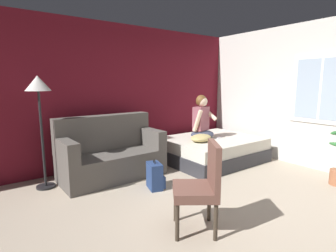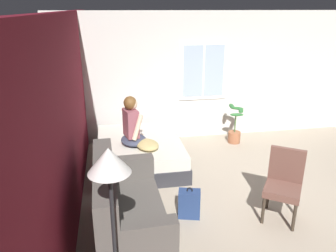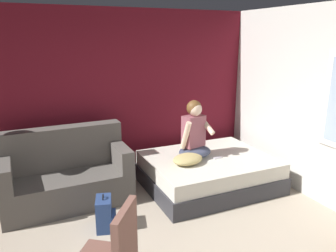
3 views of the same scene
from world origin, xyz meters
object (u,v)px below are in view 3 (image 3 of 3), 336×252
(backpack, at_px, (105,214))
(throw_pillow, at_px, (188,159))
(cell_phone, at_px, (218,158))
(bed, at_px, (208,172))
(person_seated, at_px, (194,134))
(couch, at_px, (66,176))

(backpack, xyz_separation_m, throw_pillow, (1.33, 0.41, 0.36))
(cell_phone, bearing_deg, throw_pillow, -96.36)
(bed, distance_m, cell_phone, 0.28)
(bed, xyz_separation_m, person_seated, (-0.19, 0.13, 0.60))
(bed, height_order, throw_pillow, throw_pillow)
(bed, distance_m, throw_pillow, 0.53)
(bed, distance_m, backpack, 1.83)
(cell_phone, bearing_deg, person_seated, -134.59)
(throw_pillow, distance_m, cell_phone, 0.52)
(bed, bearing_deg, person_seated, 146.25)
(couch, height_order, throw_pillow, couch)
(throw_pillow, relative_size, cell_phone, 3.33)
(backpack, height_order, throw_pillow, throw_pillow)
(couch, distance_m, throw_pillow, 1.73)
(person_seated, height_order, cell_phone, person_seated)
(person_seated, bearing_deg, couch, 172.47)
(person_seated, distance_m, throw_pillow, 0.43)
(throw_pillow, xyz_separation_m, cell_phone, (0.52, 0.01, -0.07))
(throw_pillow, bearing_deg, bed, 14.15)
(person_seated, xyz_separation_m, cell_phone, (0.29, -0.22, -0.35))
(couch, height_order, cell_phone, couch)
(backpack, distance_m, throw_pillow, 1.44)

